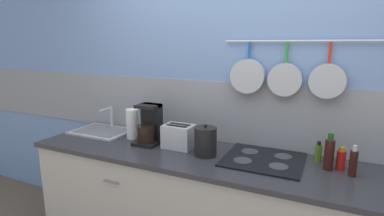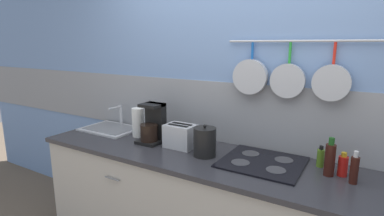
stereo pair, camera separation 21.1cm
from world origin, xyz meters
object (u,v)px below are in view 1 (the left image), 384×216
object	(u,v)px
bottle_sesame_oil	(329,154)
bottle_cooking_wine	(318,153)
paper_towel_roll	(133,124)
toaster	(179,136)
bottle_vinegar	(341,160)
kettle	(206,141)
bottle_hot_sauce	(353,163)
coffee_maker	(149,127)

from	to	relation	value
bottle_sesame_oil	bottle_cooking_wine	bearing A→B (deg)	119.41
paper_towel_roll	toaster	xyz separation A→B (m)	(0.46, -0.05, -0.04)
bottle_sesame_oil	toaster	bearing A→B (deg)	-178.01
toaster	bottle_vinegar	distance (m)	1.12
toaster	bottle_cooking_wine	xyz separation A→B (m)	(0.98, 0.15, -0.03)
kettle	bottle_hot_sauce	size ratio (longest dim) A/B	1.19
kettle	bottle_cooking_wine	size ratio (longest dim) A/B	1.63
toaster	bottle_cooking_wine	distance (m)	0.99
toaster	paper_towel_roll	bearing A→B (deg)	174.32
paper_towel_roll	toaster	distance (m)	0.46
paper_towel_roll	coffee_maker	distance (m)	0.21
kettle	toaster	bearing A→B (deg)	166.30
coffee_maker	bottle_cooking_wine	size ratio (longest dim) A/B	2.24
toaster	bottle_cooking_wine	bearing A→B (deg)	8.79
kettle	bottle_hot_sauce	world-z (taller)	kettle
bottle_cooking_wine	kettle	bearing A→B (deg)	-163.86
coffee_maker	bottle_cooking_wine	distance (m)	1.25
bottle_sesame_oil	coffee_maker	bearing A→B (deg)	-178.11
toaster	kettle	distance (m)	0.26
toaster	bottle_cooking_wine	size ratio (longest dim) A/B	1.72
toaster	bottle_vinegar	bearing A→B (deg)	3.85
paper_towel_roll	bottle_vinegar	xyz separation A→B (m)	(1.58, 0.03, -0.06)
bottle_cooking_wine	bottle_sesame_oil	distance (m)	0.14
paper_towel_roll	kettle	distance (m)	0.71
paper_towel_roll	bottle_cooking_wine	distance (m)	1.44
toaster	bottle_sesame_oil	world-z (taller)	bottle_sesame_oil
bottle_cooking_wine	bottle_sesame_oil	world-z (taller)	bottle_sesame_oil
bottle_hot_sauce	bottle_vinegar	bearing A→B (deg)	127.96
coffee_maker	bottle_cooking_wine	xyz separation A→B (m)	(1.24, 0.16, -0.07)
paper_towel_roll	bottle_hot_sauce	distance (m)	1.64
kettle	bottle_hot_sauce	xyz separation A→B (m)	(0.93, 0.05, -0.02)
toaster	bottle_sesame_oil	distance (m)	1.05
bottle_cooking_wine	bottle_vinegar	xyz separation A→B (m)	(0.14, -0.08, 0.00)
bottle_cooking_wine	bottle_vinegar	bearing A→B (deg)	-29.50
paper_towel_roll	bottle_vinegar	size ratio (longest dim) A/B	1.68
bottle_cooking_wine	bottle_hot_sauce	bearing A→B (deg)	-38.43
bottle_vinegar	paper_towel_roll	bearing A→B (deg)	-178.93
paper_towel_roll	coffee_maker	bearing A→B (deg)	-14.74
coffee_maker	bottle_sesame_oil	distance (m)	1.31
bottle_vinegar	bottle_hot_sauce	xyz separation A→B (m)	(0.06, -0.08, 0.02)
paper_towel_roll	coffee_maker	world-z (taller)	coffee_maker
coffee_maker	bottle_hot_sauce	xyz separation A→B (m)	(1.44, 0.00, -0.04)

